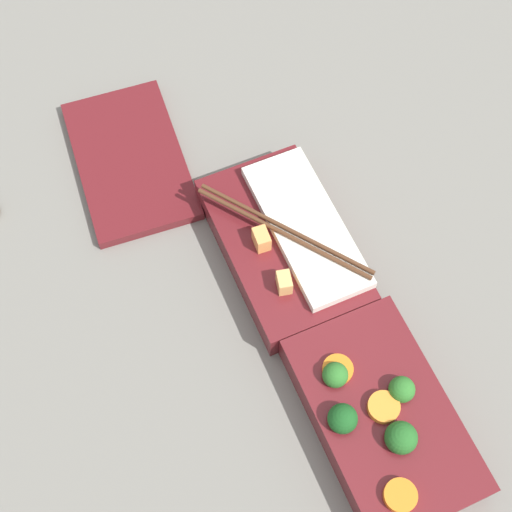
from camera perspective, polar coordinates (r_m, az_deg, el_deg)
ground_plane at (r=0.79m, az=6.04°, el=-5.90°), size 3.00×3.00×0.00m
bento_tray_vegetable at (r=0.74m, az=9.80°, el=-12.64°), size 0.22×0.13×0.06m
bento_tray_rice at (r=0.81m, az=2.41°, el=1.07°), size 0.22×0.14×0.06m
bento_lid at (r=0.90m, az=-10.04°, el=7.57°), size 0.22×0.14×0.01m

